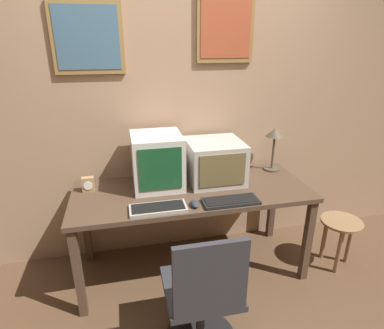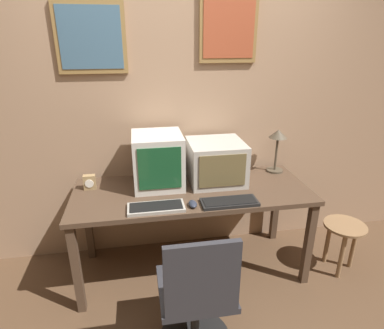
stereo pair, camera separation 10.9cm
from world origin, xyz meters
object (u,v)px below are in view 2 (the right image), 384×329
at_px(keyboard_main, 156,207).
at_px(mouse_near_keyboard, 193,204).
at_px(monitor_right, 216,162).
at_px(keyboard_side, 229,202).
at_px(desk_clock, 90,182).
at_px(monitor_left, 158,160).
at_px(side_stool, 343,235).
at_px(desk_lamp, 278,141).
at_px(office_chair, 197,302).

bearing_deg(keyboard_main, mouse_near_keyboard, -1.02).
bearing_deg(keyboard_main, monitor_right, 37.49).
bearing_deg(keyboard_side, desk_clock, 157.59).
bearing_deg(monitor_right, desk_clock, 179.52).
height_order(monitor_left, side_stool, monitor_left).
bearing_deg(desk_clock, keyboard_side, -22.41).
distance_m(monitor_left, side_stool, 1.64).
distance_m(keyboard_side, desk_clock, 1.08).
relative_size(desk_lamp, office_chair, 0.42).
distance_m(desk_lamp, office_chair, 1.48).
bearing_deg(keyboard_side, mouse_near_keyboard, 178.58).
bearing_deg(desk_lamp, keyboard_main, -155.17).
height_order(keyboard_main, desk_clock, desk_clock).
bearing_deg(monitor_left, keyboard_main, -97.00).
height_order(monitor_left, keyboard_main, monitor_left).
distance_m(keyboard_side, desk_lamp, 0.80).
distance_m(keyboard_main, desk_clock, 0.63).
bearing_deg(keyboard_side, office_chair, -123.31).
xyz_separation_m(keyboard_main, side_stool, (1.52, 0.04, -0.43)).
bearing_deg(monitor_right, keyboard_main, -142.51).
distance_m(monitor_right, keyboard_main, 0.66).
xyz_separation_m(keyboard_side, desk_clock, (-1.00, 0.41, 0.04)).
bearing_deg(keyboard_side, monitor_left, 139.24).
relative_size(monitor_left, office_chair, 0.47).
height_order(monitor_right, mouse_near_keyboard, monitor_right).
relative_size(keyboard_main, mouse_near_keyboard, 3.79).
distance_m(mouse_near_keyboard, desk_clock, 0.84).
bearing_deg(desk_lamp, side_stool, -45.46).
xyz_separation_m(monitor_right, desk_lamp, (0.56, 0.10, 0.11)).
relative_size(desk_clock, side_stool, 0.27).
height_order(keyboard_side, office_chair, office_chair).
bearing_deg(office_chair, keyboard_side, 56.69).
bearing_deg(mouse_near_keyboard, keyboard_side, -1.42).
bearing_deg(monitor_left, keyboard_side, -40.76).
relative_size(keyboard_main, side_stool, 0.90).
xyz_separation_m(office_chair, side_stool, (1.33, 0.55, -0.05)).
xyz_separation_m(monitor_right, keyboard_side, (0.00, -0.40, -0.15)).
distance_m(keyboard_main, side_stool, 1.58).
relative_size(monitor_right, desk_lamp, 1.16).
bearing_deg(mouse_near_keyboard, monitor_left, 117.37).
relative_size(monitor_right, keyboard_main, 1.12).
relative_size(office_chair, side_stool, 2.07).
bearing_deg(office_chair, mouse_near_keyboard, 82.92).
bearing_deg(keyboard_main, side_stool, 1.63).
height_order(desk_clock, office_chair, office_chair).
height_order(keyboard_main, office_chair, office_chair).
bearing_deg(keyboard_side, keyboard_main, 178.78).
distance_m(office_chair, side_stool, 1.44).
bearing_deg(office_chair, desk_clock, 126.63).
relative_size(desk_clock, office_chair, 0.13).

